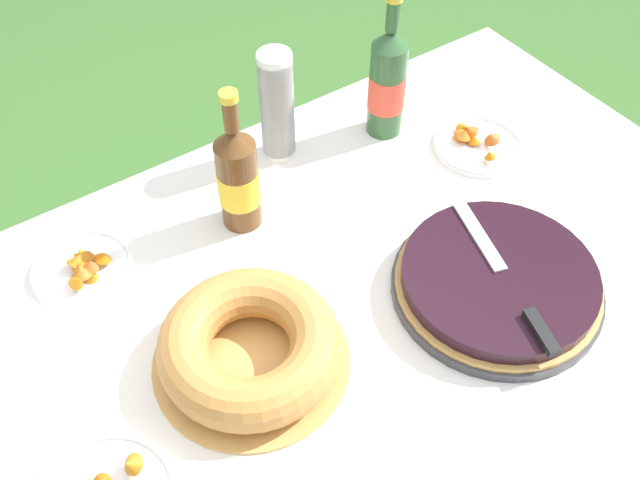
# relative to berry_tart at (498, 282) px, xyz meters

# --- Properties ---
(ground_plane) EXTENTS (16.00, 16.00, 0.00)m
(ground_plane) POSITION_rel_berry_tart_xyz_m (-0.15, 0.08, -0.80)
(ground_plane) COLOR #3D6B2D
(garden_table) EXTENTS (1.49, 1.16, 0.77)m
(garden_table) POSITION_rel_berry_tart_xyz_m (-0.15, 0.08, -0.10)
(garden_table) COLOR #A87A47
(garden_table) RESTS_ON ground_plane
(tablecloth) EXTENTS (1.50, 1.17, 0.10)m
(tablecloth) POSITION_rel_berry_tart_xyz_m (-0.15, 0.08, -0.04)
(tablecloth) COLOR white
(tablecloth) RESTS_ON garden_table
(berry_tart) EXTENTS (0.38, 0.38, 0.06)m
(berry_tart) POSITION_rel_berry_tart_xyz_m (0.00, 0.00, 0.00)
(berry_tart) COLOR #38383D
(berry_tart) RESTS_ON tablecloth
(serving_knife) EXTENTS (0.13, 0.37, 0.01)m
(serving_knife) POSITION_rel_berry_tart_xyz_m (-0.01, -0.03, 0.04)
(serving_knife) COLOR silver
(serving_knife) RESTS_ON berry_tart
(bundt_cake) EXTENTS (0.34, 0.34, 0.09)m
(bundt_cake) POSITION_rel_berry_tart_xyz_m (-0.45, 0.12, 0.02)
(bundt_cake) COLOR tan
(bundt_cake) RESTS_ON tablecloth
(cup_stack) EXTENTS (0.07, 0.07, 0.25)m
(cup_stack) POSITION_rel_berry_tart_xyz_m (-0.12, 0.55, 0.10)
(cup_stack) COLOR white
(cup_stack) RESTS_ON tablecloth
(cider_bottle_green) EXTENTS (0.08, 0.08, 0.34)m
(cider_bottle_green) POSITION_rel_berry_tart_xyz_m (0.11, 0.48, 0.10)
(cider_bottle_green) COLOR #2D562D
(cider_bottle_green) RESTS_ON tablecloth
(cider_bottle_amber) EXTENTS (0.08, 0.08, 0.31)m
(cider_bottle_amber) POSITION_rel_berry_tart_xyz_m (-0.29, 0.42, 0.09)
(cider_bottle_amber) COLOR brown
(cider_bottle_amber) RESTS_ON tablecloth
(snack_plate_near) EXTENTS (0.20, 0.20, 0.05)m
(snack_plate_near) POSITION_rel_berry_tart_xyz_m (0.24, 0.32, -0.02)
(snack_plate_near) COLOR white
(snack_plate_near) RESTS_ON tablecloth
(snack_plate_right) EXTENTS (0.19, 0.19, 0.05)m
(snack_plate_right) POSITION_rel_berry_tart_xyz_m (-0.61, 0.47, -0.01)
(snack_plate_right) COLOR white
(snack_plate_right) RESTS_ON tablecloth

